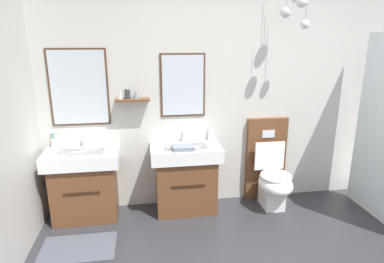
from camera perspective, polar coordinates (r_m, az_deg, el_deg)
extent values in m
cube|color=beige|center=(3.82, 9.72, 7.49)|extent=(4.81, 0.12, 2.68)
cube|color=#4C301E|center=(3.61, -19.14, 7.25)|extent=(0.60, 0.02, 0.80)
cube|color=silver|center=(3.60, -19.17, 7.23)|extent=(0.56, 0.01, 0.76)
cube|color=#4C301E|center=(3.58, -1.61, 8.05)|extent=(0.49, 0.02, 0.69)
cube|color=silver|center=(3.57, -1.59, 8.03)|extent=(0.45, 0.01, 0.65)
cube|color=brown|center=(3.50, -10.34, 5.47)|extent=(0.36, 0.14, 0.02)
cone|color=white|center=(3.50, -12.41, 6.44)|extent=(0.04, 0.04, 0.11)
cylinder|color=#333338|center=(3.49, -11.20, 6.41)|extent=(0.06, 0.06, 0.10)
cone|color=slate|center=(3.51, -9.79, 6.37)|extent=(0.07, 0.07, 0.08)
sphere|color=silver|center=(3.64, 16.03, 19.35)|extent=(0.11, 0.11, 0.11)
sphere|color=silver|center=(3.50, 18.59, 20.66)|extent=(0.11, 0.11, 0.11)
sphere|color=silver|center=(3.60, 19.14, 17.23)|extent=(0.09, 0.09, 0.09)
cube|color=#474C56|center=(3.40, -19.19, -18.68)|extent=(0.68, 0.44, 0.01)
cube|color=brown|center=(3.75, -18.10, -9.82)|extent=(0.65, 0.40, 0.62)
cube|color=black|center=(3.53, -18.72, -10.17)|extent=(0.36, 0.01, 0.02)
cube|color=white|center=(3.60, -18.62, -4.31)|extent=(0.76, 0.46, 0.15)
cube|color=silver|center=(3.55, -18.78, -3.59)|extent=(0.47, 0.25, 0.03)
cylinder|color=silver|center=(3.73, -18.35, -1.51)|extent=(0.03, 0.03, 0.11)
cylinder|color=silver|center=(3.67, -18.55, -1.05)|extent=(0.02, 0.11, 0.02)
cube|color=brown|center=(3.72, -1.12, -9.18)|extent=(0.65, 0.40, 0.62)
cube|color=black|center=(3.50, -0.66, -9.51)|extent=(0.36, 0.01, 0.02)
cube|color=white|center=(3.57, -1.15, -3.61)|extent=(0.76, 0.46, 0.15)
cube|color=silver|center=(3.52, -1.09, -2.88)|extent=(0.47, 0.25, 0.03)
cylinder|color=silver|center=(3.70, -1.54, -0.82)|extent=(0.03, 0.03, 0.11)
cylinder|color=silver|center=(3.64, -1.43, -0.34)|extent=(0.02, 0.11, 0.02)
cube|color=brown|center=(4.04, 12.64, -4.55)|extent=(0.48, 0.10, 1.00)
cube|color=silver|center=(3.89, 13.21, -0.41)|extent=(0.15, 0.01, 0.09)
cube|color=white|center=(3.94, 13.75, -10.37)|extent=(0.22, 0.30, 0.34)
ellipsoid|color=white|center=(3.81, 14.35, -8.86)|extent=(0.37, 0.46, 0.24)
torus|color=white|center=(3.77, 14.45, -7.55)|extent=(0.35, 0.35, 0.04)
cube|color=white|center=(3.90, 13.36, -4.15)|extent=(0.35, 0.03, 0.33)
cylinder|color=silver|center=(3.77, -22.91, -1.92)|extent=(0.07, 0.07, 0.09)
cylinder|color=#2D84DB|center=(3.75, -22.83, -1.14)|extent=(0.04, 0.03, 0.16)
cube|color=white|center=(3.72, -23.22, -0.01)|extent=(0.02, 0.02, 0.03)
cylinder|color=#DB3847|center=(3.77, -23.08, -1.12)|extent=(0.02, 0.02, 0.16)
cube|color=white|center=(3.74, -23.30, 0.01)|extent=(0.01, 0.02, 0.03)
cylinder|color=#33B266|center=(3.74, -23.13, -1.14)|extent=(0.02, 0.02, 0.17)
cube|color=white|center=(3.72, -23.24, 0.10)|extent=(0.01, 0.02, 0.03)
cylinder|color=white|center=(3.73, 3.23, -0.53)|extent=(0.06, 0.06, 0.13)
cylinder|color=silver|center=(3.71, 3.25, 0.71)|extent=(0.02, 0.02, 0.04)
cube|color=gray|center=(3.41, -1.53, -2.87)|extent=(0.22, 0.16, 0.04)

